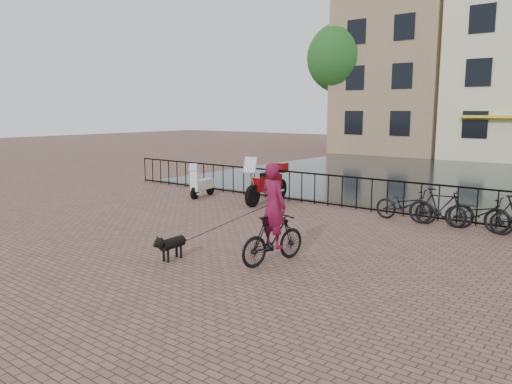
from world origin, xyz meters
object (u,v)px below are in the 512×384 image
Objects in this scene: cyclist at (273,219)px; dog at (172,247)px; motorcycle at (267,178)px; scooter at (203,179)px.

cyclist is 2.82× the size of dog.
motorcycle reaches higher than dog.
dog is at bearing 42.81° from cyclist.
scooter is (-4.79, 5.82, 0.36)m from dog.
motorcycle is (-4.08, 5.22, -0.08)m from cyclist.
motorcycle is 2.52m from scooter.
scooter reaches higher than dog.
motorcycle is at bearing -1.77° from scooter.
cyclist is at bearing 29.17° from dog.
cyclist reaches higher than scooter.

